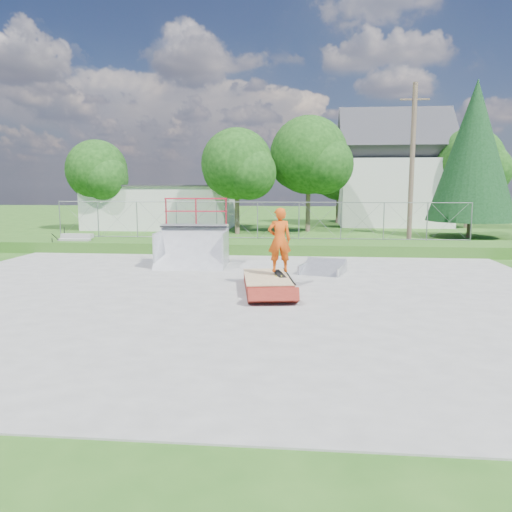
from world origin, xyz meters
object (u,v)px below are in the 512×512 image
(flat_bank_ramp, at_px, (323,268))
(grind_box, at_px, (267,283))
(skater, at_px, (279,242))
(quarter_pipe, at_px, (191,233))

(flat_bank_ramp, bearing_deg, grind_box, -106.10)
(grind_box, height_order, flat_bank_ramp, flat_bank_ramp)
(flat_bank_ramp, distance_m, skater, 3.24)
(flat_bank_ramp, bearing_deg, quarter_pipe, -175.71)
(grind_box, xyz_separation_m, flat_bank_ramp, (1.74, 2.83, 0.01))
(quarter_pipe, bearing_deg, flat_bank_ramp, -13.66)
(quarter_pipe, relative_size, skater, 1.35)
(quarter_pipe, distance_m, flat_bank_ramp, 5.10)
(grind_box, relative_size, skater, 1.53)
(skater, bearing_deg, grind_box, 14.67)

